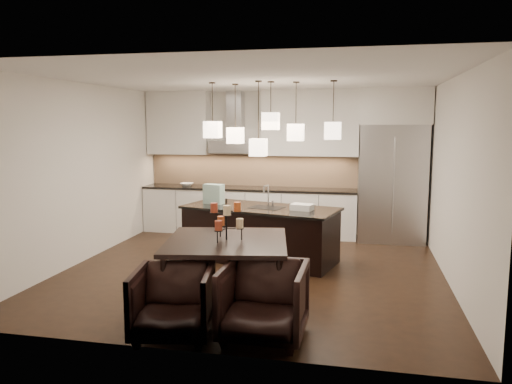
% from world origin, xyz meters
% --- Properties ---
extents(floor, '(5.50, 5.50, 0.02)m').
position_xyz_m(floor, '(0.00, 0.00, -0.01)').
color(floor, black).
rests_on(floor, ground).
extents(ceiling, '(5.50, 5.50, 0.02)m').
position_xyz_m(ceiling, '(0.00, 0.00, 2.81)').
color(ceiling, white).
rests_on(ceiling, wall_back).
extents(wall_back, '(5.50, 0.02, 2.80)m').
position_xyz_m(wall_back, '(0.00, 2.76, 1.40)').
color(wall_back, silver).
rests_on(wall_back, ground).
extents(wall_front, '(5.50, 0.02, 2.80)m').
position_xyz_m(wall_front, '(0.00, -2.76, 1.40)').
color(wall_front, silver).
rests_on(wall_front, ground).
extents(wall_left, '(0.02, 5.50, 2.80)m').
position_xyz_m(wall_left, '(-2.76, 0.00, 1.40)').
color(wall_left, silver).
rests_on(wall_left, ground).
extents(wall_right, '(0.02, 5.50, 2.80)m').
position_xyz_m(wall_right, '(2.76, 0.00, 1.40)').
color(wall_right, silver).
rests_on(wall_right, ground).
extents(refrigerator, '(1.20, 0.72, 2.15)m').
position_xyz_m(refrigerator, '(2.10, 2.38, 1.07)').
color(refrigerator, '#B7B7BA').
rests_on(refrigerator, floor).
extents(fridge_panel, '(1.26, 0.72, 0.65)m').
position_xyz_m(fridge_panel, '(2.10, 2.38, 2.47)').
color(fridge_panel, silver).
rests_on(fridge_panel, refrigerator).
extents(lower_cabinets, '(4.21, 0.62, 0.88)m').
position_xyz_m(lower_cabinets, '(-0.62, 2.43, 0.44)').
color(lower_cabinets, silver).
rests_on(lower_cabinets, floor).
extents(countertop, '(4.21, 0.66, 0.04)m').
position_xyz_m(countertop, '(-0.62, 2.43, 0.90)').
color(countertop, black).
rests_on(countertop, lower_cabinets).
extents(backsplash, '(4.21, 0.02, 0.63)m').
position_xyz_m(backsplash, '(-0.62, 2.73, 1.24)').
color(backsplash, tan).
rests_on(backsplash, countertop).
extents(upper_cab_left, '(1.25, 0.35, 1.25)m').
position_xyz_m(upper_cab_left, '(-2.10, 2.57, 2.17)').
color(upper_cab_left, silver).
rests_on(upper_cab_left, wall_back).
extents(upper_cab_right, '(1.85, 0.35, 1.25)m').
position_xyz_m(upper_cab_right, '(0.55, 2.57, 2.17)').
color(upper_cab_right, silver).
rests_on(upper_cab_right, wall_back).
extents(hood_canopy, '(0.90, 0.52, 0.24)m').
position_xyz_m(hood_canopy, '(-0.93, 2.48, 1.72)').
color(hood_canopy, '#B7B7BA').
rests_on(hood_canopy, wall_back).
extents(hood_chimney, '(0.30, 0.28, 0.96)m').
position_xyz_m(hood_chimney, '(-0.93, 2.59, 2.32)').
color(hood_chimney, '#B7B7BA').
rests_on(hood_chimney, hood_canopy).
extents(fruit_bowl, '(0.29, 0.29, 0.06)m').
position_xyz_m(fruit_bowl, '(-1.89, 2.38, 0.95)').
color(fruit_bowl, silver).
rests_on(fruit_bowl, countertop).
extents(island_body, '(2.51, 1.47, 0.83)m').
position_xyz_m(island_body, '(-0.00, 0.56, 0.41)').
color(island_body, black).
rests_on(island_body, floor).
extents(island_top, '(2.60, 1.56, 0.04)m').
position_xyz_m(island_top, '(-0.00, 0.56, 0.85)').
color(island_top, black).
rests_on(island_top, island_body).
extents(faucet, '(0.14, 0.24, 0.36)m').
position_xyz_m(faucet, '(0.11, 0.63, 1.04)').
color(faucet, silver).
rests_on(faucet, island_top).
extents(tote_bag, '(0.35, 0.24, 0.32)m').
position_xyz_m(tote_bag, '(-0.82, 0.72, 1.02)').
color(tote_bag, '#256246').
rests_on(tote_bag, island_top).
extents(food_container, '(0.36, 0.29, 0.09)m').
position_xyz_m(food_container, '(0.67, 0.40, 0.91)').
color(food_container, silver).
rests_on(food_container, island_top).
extents(dining_table, '(1.60, 1.60, 0.83)m').
position_xyz_m(dining_table, '(0.03, -1.57, 0.41)').
color(dining_table, black).
rests_on(dining_table, floor).
extents(candelabra, '(0.46, 0.46, 0.49)m').
position_xyz_m(candelabra, '(0.03, -1.57, 1.07)').
color(candelabra, black).
rests_on(candelabra, dining_table).
extents(candle_a, '(0.10, 0.10, 0.11)m').
position_xyz_m(candle_a, '(0.18, -1.54, 1.03)').
color(candle_a, beige).
rests_on(candle_a, candelabra).
extents(candle_b, '(0.10, 0.10, 0.11)m').
position_xyz_m(candle_b, '(-0.07, -1.45, 1.03)').
color(candle_b, '#CE5724').
rests_on(candle_b, candelabra).
extents(candle_c, '(0.10, 0.10, 0.11)m').
position_xyz_m(candle_c, '(-0.03, -1.72, 1.03)').
color(candle_c, '#A03922').
rests_on(candle_c, candelabra).
extents(candle_d, '(0.10, 0.10, 0.11)m').
position_xyz_m(candle_d, '(0.13, -1.45, 1.20)').
color(candle_d, '#CE5724').
rests_on(candle_d, candelabra).
extents(candle_e, '(0.10, 0.10, 0.11)m').
position_xyz_m(candle_e, '(-0.12, -1.57, 1.20)').
color(candle_e, '#A03922').
rests_on(candle_e, candelabra).
extents(candle_f, '(0.10, 0.10, 0.11)m').
position_xyz_m(candle_f, '(0.07, -1.71, 1.20)').
color(candle_f, beige).
rests_on(candle_f, candelabra).
extents(armchair_left, '(0.91, 0.93, 0.73)m').
position_xyz_m(armchair_left, '(-0.30, -2.47, 0.37)').
color(armchair_left, black).
rests_on(armchair_left, floor).
extents(armchair_right, '(0.84, 0.86, 0.78)m').
position_xyz_m(armchair_right, '(0.61, -2.31, 0.39)').
color(armchair_right, black).
rests_on(armchair_right, floor).
extents(pendant_a, '(0.24, 0.24, 0.26)m').
position_xyz_m(pendant_a, '(-0.75, 0.49, 2.07)').
color(pendant_a, '#FBE0C0').
rests_on(pendant_a, ceiling).
extents(pendant_b, '(0.24, 0.24, 0.26)m').
position_xyz_m(pendant_b, '(-0.48, 0.84, 1.98)').
color(pendant_b, '#FBE0C0').
rests_on(pendant_b, ceiling).
extents(pendant_c, '(0.24, 0.24, 0.26)m').
position_xyz_m(pendant_c, '(0.17, 0.49, 2.20)').
color(pendant_c, '#FBE0C0').
rests_on(pendant_c, ceiling).
extents(pendant_d, '(0.24, 0.24, 0.26)m').
position_xyz_m(pendant_d, '(0.54, 0.62, 2.03)').
color(pendant_d, '#FBE0C0').
rests_on(pendant_d, ceiling).
extents(pendant_e, '(0.24, 0.24, 0.26)m').
position_xyz_m(pendant_e, '(1.11, 0.51, 2.06)').
color(pendant_e, '#FBE0C0').
rests_on(pendant_e, ceiling).
extents(pendant_f, '(0.24, 0.24, 0.26)m').
position_xyz_m(pendant_f, '(0.01, 0.33, 1.81)').
color(pendant_f, '#FBE0C0').
rests_on(pendant_f, ceiling).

